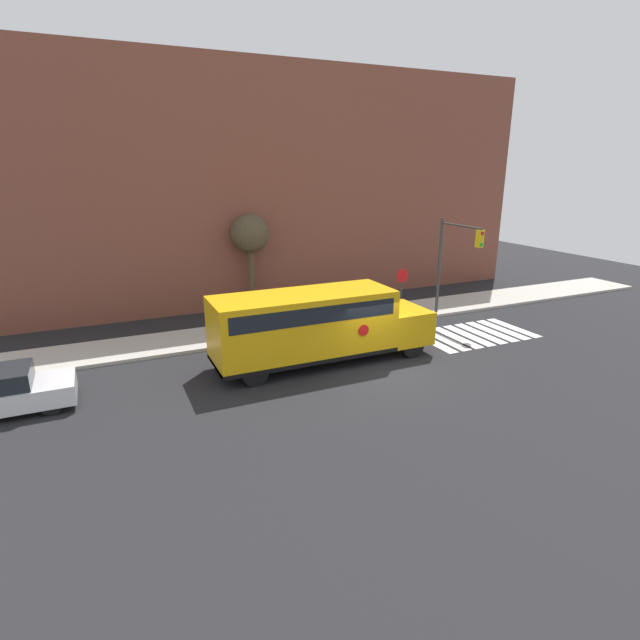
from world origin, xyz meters
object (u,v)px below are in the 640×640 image
object	(u,v)px
stop_sign	(402,286)
school_bus	(314,323)
traffic_light	(453,255)
tree_near_sidewalk	(250,236)

from	to	relation	value
stop_sign	school_bus	bearing A→B (deg)	-150.13
traffic_light	tree_near_sidewalk	bearing A→B (deg)	146.42
school_bus	stop_sign	bearing A→B (deg)	29.87
stop_sign	traffic_light	bearing A→B (deg)	-26.89
stop_sign	tree_near_sidewalk	bearing A→B (deg)	144.37
stop_sign	traffic_light	distance (m)	2.97
tree_near_sidewalk	traffic_light	bearing A→B (deg)	-33.58
school_bus	stop_sign	xyz separation A→B (m)	(6.57, 3.77, 0.06)
stop_sign	tree_near_sidewalk	size ratio (longest dim) A/B	0.50
tree_near_sidewalk	stop_sign	bearing A→B (deg)	-35.63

